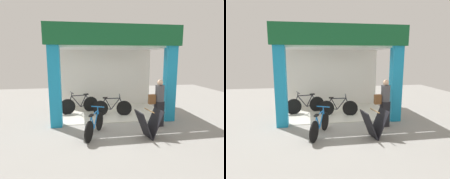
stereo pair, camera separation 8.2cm
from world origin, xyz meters
The scene contains 7 objects.
ground_plane centered at (0.00, 0.00, 0.00)m, with size 17.16×17.16×0.00m, color gray.
shop_facade centered at (0.00, 1.37, 1.88)m, with size 4.78×3.05×3.54m.
bicycle_inside_0 centered at (-1.30, 1.51, 0.38)m, with size 1.66×0.60×0.95m.
bicycle_inside_1 centered at (0.04, 0.90, 0.36)m, with size 1.60×0.44×0.89m.
bicycle_parked_0 centered at (-0.83, -1.05, 0.35)m, with size 0.69×1.47×0.88m.
sandwich_board_sign centered at (0.78, -1.43, 0.43)m, with size 0.82×0.67×0.87m.
pedestrian_0 centered at (1.46, -0.55, 0.86)m, with size 0.58×0.34×1.67m.
Camera 1 is at (-1.23, -6.70, 2.45)m, focal length 30.62 mm.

